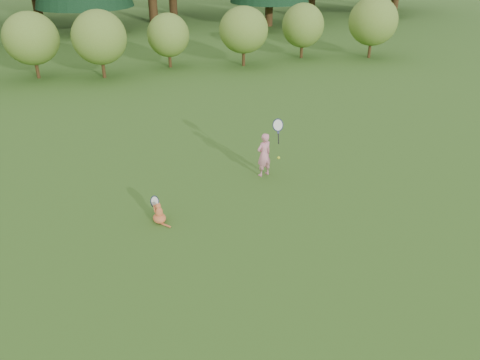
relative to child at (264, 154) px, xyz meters
name	(u,v)px	position (x,y,z in m)	size (l,w,h in m)	color
ground	(244,230)	(-1.29, -2.13, -0.58)	(100.00, 100.00, 0.00)	#2D4B15
shrub_row	(140,40)	(-1.29, 10.87, 0.82)	(28.00, 3.00, 2.80)	#5D7624
child	(264,154)	(0.00, 0.00, 0.00)	(0.65, 0.45, 1.64)	#D07C8C
cat	(159,212)	(-2.84, -1.27, -0.35)	(0.36, 0.65, 0.60)	#C15325
tennis_ball	(279,158)	(-0.18, -1.23, 0.46)	(0.06, 0.06, 0.06)	#AECD18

